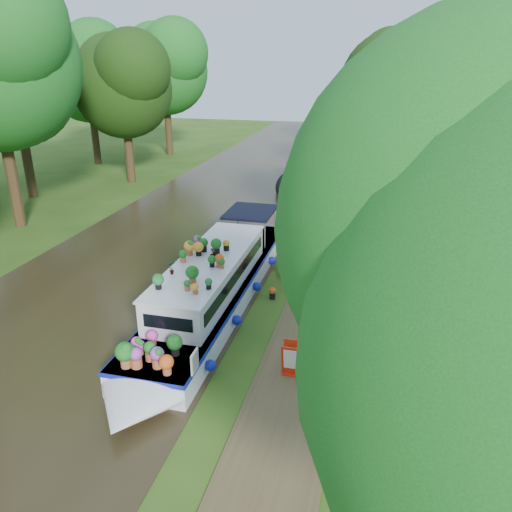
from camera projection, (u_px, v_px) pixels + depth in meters
The scene contains 16 objects.
ground at pixel (289, 289), 18.25m from camera, with size 100.00×100.00×0.00m, color #294912.
canal_water at pixel (139, 273), 19.61m from camera, with size 10.00×100.00×0.02m, color black.
towpath at pixel (322, 293), 17.97m from camera, with size 2.20×100.00×0.03m, color #483B21.
plant_boat at pixel (211, 286), 16.50m from camera, with size 2.29×13.52×2.27m.
tree_near_overhang at pixel (415, 97), 17.69m from camera, with size 5.52×5.28×8.99m.
tree_near_mid at pixel (418, 85), 28.41m from camera, with size 6.90×6.60×9.40m.
tree_near_far at pixel (405, 69), 38.20m from camera, with size 7.59×7.26×10.30m.
tree_far_c at pixel (123, 80), 31.56m from camera, with size 7.13×6.82×9.59m.
tree_far_d at pixel (165, 63), 40.59m from camera, with size 8.05×7.70×10.85m.
tree_far_g at pixel (14, 78), 27.87m from camera, with size 7.36×7.04×9.95m.
tree_far_h at pixel (88, 68), 37.09m from camera, with size 7.82×7.48×10.49m.
second_boat at pixel (302, 174), 33.32m from camera, with size 3.52×8.03×1.49m.
sandwich_board at pixel (293, 360), 13.24m from camera, with size 0.57×0.46×0.91m.
pedestrian_pink at pixel (358, 166), 34.34m from camera, with size 0.64×0.42×1.76m, color #ED6182.
pedestrian_dark at pixel (354, 170), 32.99m from camera, with size 0.90×0.70×1.86m, color black.
verge_plant at pixel (292, 247), 21.67m from camera, with size 0.40×0.35×0.45m, color #21702A.
Camera 1 is at (2.85, -16.28, 7.93)m, focal length 35.00 mm.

